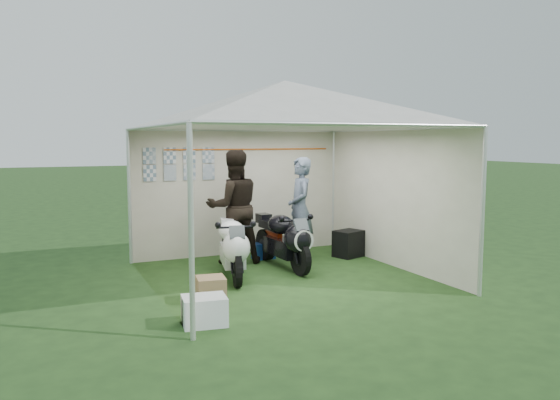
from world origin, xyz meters
The scene contains 10 objects.
ground centered at (0.00, 0.00, 0.00)m, with size 80.00×80.00×0.00m, color #1F3A17.
canopy_tent centered at (0.00, 0.03, 2.58)m, with size 5.66×5.66×3.00m.
motorcycle_white centered at (-0.74, 0.31, 0.50)m, with size 0.67×1.81×0.90m.
motorcycle_black centered at (0.25, 0.55, 0.51)m, with size 0.46×1.84×0.91m.
paddock_stand centered at (0.22, 1.39, 0.14)m, with size 0.39×0.24×0.29m, color #214DAA.
person_dark_jacket centered at (-0.37, 1.29, 0.98)m, with size 0.95×0.74×1.96m, color black.
person_blue_jacket centered at (0.78, 1.03, 0.91)m, with size 0.66×0.44×1.82m, color slate.
equipment_box centered at (1.70, 0.91, 0.24)m, with size 0.48×0.39×0.48m, color black.
crate_0 centered at (-1.75, -1.58, 0.17)m, with size 0.50×0.39×0.33m, color silver.
crate_1 centered at (-1.41, -0.74, 0.16)m, with size 0.37×0.37×0.33m, color olive.
Camera 1 is at (-3.46, -7.49, 2.11)m, focal length 35.00 mm.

